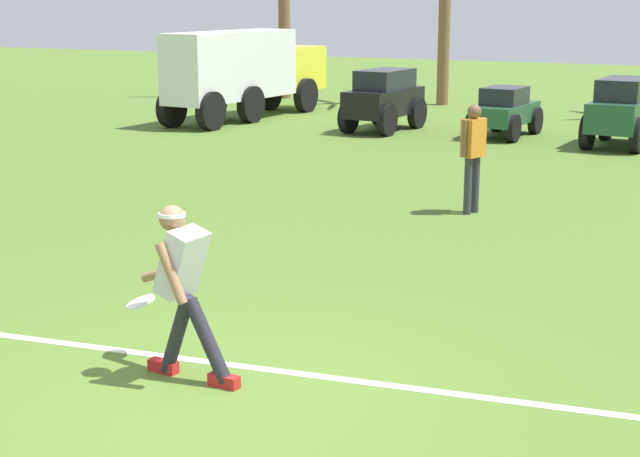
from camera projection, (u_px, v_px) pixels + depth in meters
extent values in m
plane|color=#506F28|center=(219.00, 397.00, 7.62)|extent=(80.00, 80.00, 0.00)
cube|color=white|center=(260.00, 368.00, 8.20)|extent=(21.03, 2.60, 0.01)
cylinder|color=#23232D|center=(177.00, 334.00, 7.98)|extent=(0.36, 0.15, 0.72)
cube|color=red|center=(163.00, 366.00, 8.13)|extent=(0.27, 0.12, 0.10)
cylinder|color=#23232D|center=(208.00, 341.00, 7.82)|extent=(0.45, 0.15, 0.69)
cube|color=red|center=(224.00, 381.00, 7.82)|extent=(0.27, 0.12, 0.10)
cube|color=silver|center=(182.00, 262.00, 7.80)|extent=(0.39, 0.37, 0.58)
sphere|color=#936B4C|center=(172.00, 218.00, 7.76)|extent=(0.23, 0.23, 0.21)
cylinder|color=white|center=(172.00, 215.00, 7.75)|extent=(0.23, 0.23, 0.03)
cylinder|color=#936B4C|center=(170.00, 271.00, 8.12)|extent=(0.58, 0.13, 0.27)
cylinder|color=#936B4C|center=(171.00, 274.00, 7.61)|extent=(0.29, 0.10, 0.49)
cylinder|color=white|center=(141.00, 302.00, 8.39)|extent=(0.35, 0.35, 0.11)
cylinder|color=#33333D|center=(468.00, 186.00, 13.92)|extent=(0.14, 0.14, 0.82)
cylinder|color=#33333D|center=(476.00, 184.00, 14.04)|extent=(0.14, 0.14, 0.82)
cube|color=orange|center=(473.00, 138.00, 13.82)|extent=(0.31, 0.39, 0.54)
cylinder|color=brown|center=(464.00, 139.00, 13.68)|extent=(0.09, 0.09, 0.52)
cylinder|color=brown|center=(483.00, 136.00, 13.96)|extent=(0.09, 0.09, 0.52)
sphere|color=brown|center=(474.00, 112.00, 13.74)|extent=(0.26, 0.26, 0.20)
cube|color=black|center=(384.00, 102.00, 22.52)|extent=(1.18, 2.43, 0.60)
cube|color=#1E232B|center=(385.00, 79.00, 22.44)|extent=(0.99, 1.62, 0.44)
cylinder|color=black|center=(380.00, 111.00, 23.49)|extent=(0.24, 0.73, 0.72)
cylinder|color=black|center=(417.00, 113.00, 23.00)|extent=(0.24, 0.73, 0.72)
cylinder|color=black|center=(349.00, 117.00, 22.18)|extent=(0.24, 0.73, 0.72)
cylinder|color=black|center=(387.00, 120.00, 21.70)|extent=(0.24, 0.73, 0.72)
cube|color=#235133|center=(505.00, 114.00, 21.61)|extent=(1.06, 2.26, 0.42)
cube|color=#1E232B|center=(505.00, 96.00, 21.43)|extent=(0.87, 1.15, 0.38)
cylinder|color=black|center=(497.00, 118.00, 22.52)|extent=(0.22, 0.61, 0.60)
cylinder|color=black|center=(535.00, 121.00, 22.09)|extent=(0.22, 0.61, 0.60)
cylinder|color=black|center=(473.00, 126.00, 21.22)|extent=(0.22, 0.61, 0.60)
cylinder|color=black|center=(513.00, 128.00, 20.79)|extent=(0.22, 0.61, 0.60)
cube|color=#235133|center=(622.00, 115.00, 20.16)|extent=(1.13, 2.41, 0.60)
cube|color=#1E232B|center=(624.00, 89.00, 20.08)|extent=(0.96, 1.60, 0.44)
cylinder|color=black|center=(606.00, 123.00, 21.12)|extent=(0.23, 0.73, 0.72)
cylinder|color=black|center=(587.00, 132.00, 19.80)|extent=(0.23, 0.73, 0.72)
cylinder|color=black|center=(637.00, 135.00, 19.34)|extent=(0.23, 0.73, 0.72)
cube|color=yellow|center=(294.00, 68.00, 26.59)|extent=(1.18, 1.78, 1.15)
cube|color=white|center=(231.00, 65.00, 24.05)|extent=(1.48, 4.28, 1.65)
cylinder|color=black|center=(270.00, 93.00, 26.74)|extent=(0.31, 0.92, 0.90)
cylinder|color=black|center=(306.00, 95.00, 26.18)|extent=(0.31, 0.92, 0.90)
cylinder|color=black|center=(213.00, 102.00, 24.55)|extent=(0.31, 0.92, 0.90)
cylinder|color=black|center=(251.00, 104.00, 23.99)|extent=(0.31, 0.92, 0.90)
cylinder|color=black|center=(172.00, 108.00, 23.16)|extent=(0.31, 0.92, 0.90)
cylinder|color=black|center=(211.00, 111.00, 22.60)|extent=(0.31, 0.92, 0.90)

